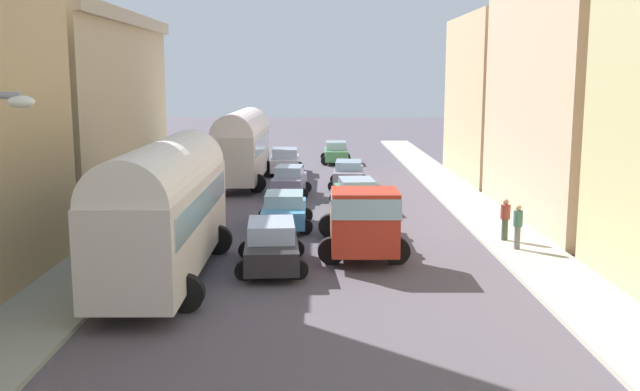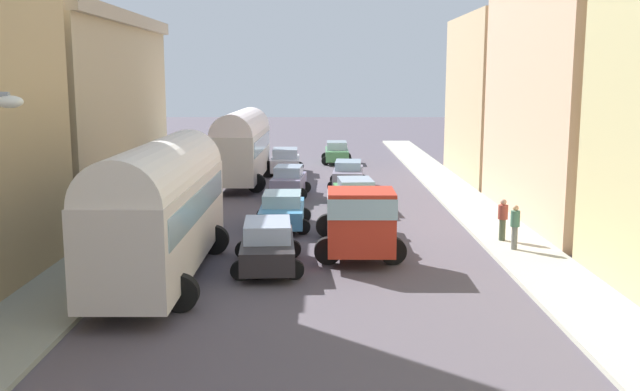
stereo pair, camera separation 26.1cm
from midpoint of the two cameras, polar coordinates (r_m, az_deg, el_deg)
The scene contains 18 objects.
ground_plane at distance 32.79m, azimuth -0.28°, elevation -1.28°, with size 154.00×154.00×0.00m, color #514953.
sidewalk_left at distance 33.56m, azimuth -12.76°, elevation -1.14°, with size 2.50×70.00×0.14m, color gray.
sidewalk_right at distance 33.58m, azimuth 12.19°, elevation -1.12°, with size 2.50×70.00×0.14m, color #AFAF9E.
building_left_2 at distance 34.57m, azimuth -19.49°, elevation 6.26°, with size 6.16×14.80×8.95m.
building_right_2 at distance 32.29m, azimuth 19.91°, elevation 10.42°, with size 5.43×12.55×13.86m.
building_right_3 at distance 44.10m, azimuth 13.85°, elevation 7.54°, with size 4.38×10.96×9.68m.
parked_bus_0 at distance 22.01m, azimuth -12.59°, elevation -0.60°, with size 3.23×9.99×4.22m.
parked_bus_1 at distance 41.02m, azimuth -6.41°, elevation 4.16°, with size 3.30×9.56×4.22m.
cargo_truck_0 at distance 24.49m, azimuth 3.12°, elevation -1.91°, with size 3.08×6.72×2.49m.
car_0 at distance 33.26m, azimuth 2.72°, elevation 0.14°, with size 2.50×4.35×1.43m.
car_1 at distance 39.47m, azimuth 2.10°, elevation 1.70°, with size 2.35×4.22×1.53m.
car_2 at distance 51.18m, azimuth 1.14°, elevation 3.48°, with size 2.19×4.31×1.54m.
car_3 at distance 23.05m, azimuth -4.22°, elevation -3.95°, with size 2.41×4.35×1.55m.
car_4 at distance 29.12m, azimuth -3.12°, elevation -1.17°, with size 2.33×3.89×1.46m.
car_5 at distance 36.85m, azimuth -2.66°, elevation 1.15°, with size 2.28×3.80×1.58m.
car_6 at distance 45.56m, azimuth -2.98°, elevation 2.77°, with size 2.40×4.22×1.61m.
pedestrian_0 at distance 25.84m, azimuth 15.22°, elevation -2.32°, with size 0.34×0.34×1.72m.
pedestrian_2 at distance 27.15m, azimuth 14.30°, elevation -1.77°, with size 0.37×0.37×1.69m.
Camera 1 is at (-0.17, -5.21, 6.12)m, focal length 40.10 mm.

